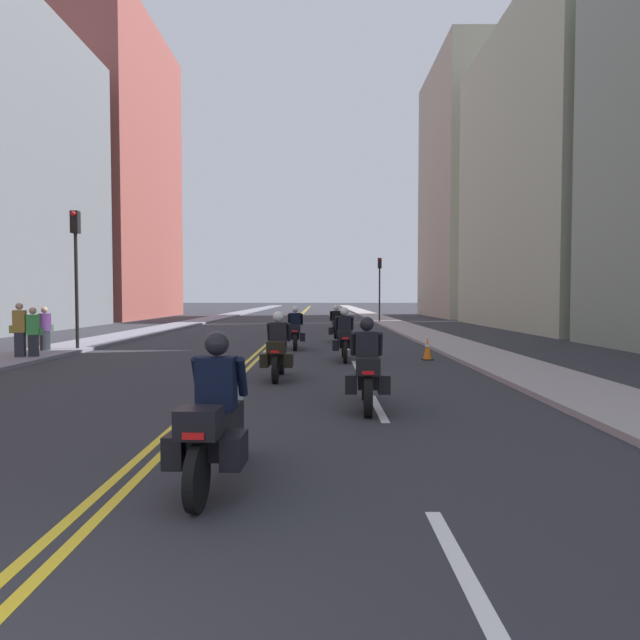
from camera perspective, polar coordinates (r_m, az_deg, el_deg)
The scene contains 21 objects.
ground_plane at distance 49.90m, azimuth -2.56°, elevation 0.13°, with size 264.00×264.00×0.00m, color #2C2C32.
sidewalk_left at distance 50.76m, azimuth -11.01°, elevation 0.19°, with size 2.28×144.00×0.12m, color gray.
sidewalk_right at distance 50.14m, azimuth 5.99°, elevation 0.19°, with size 2.28×144.00×0.12m, color #9D9394.
centreline_yellow_inner at distance 49.90m, azimuth -2.70°, elevation 0.13°, with size 0.12×132.00×0.01m, color yellow.
centreline_yellow_outer at distance 49.89m, azimuth -2.43°, elevation 0.13°, with size 0.12×132.00×0.01m, color yellow.
lane_dashes_white at distance 30.89m, azimuth 1.80°, elevation -1.27°, with size 0.14×56.40×0.01m.
building_right_1 at distance 39.13m, azimuth 23.86°, elevation 13.41°, with size 8.67×18.88×19.18m.
building_left_2 at distance 56.88m, azimuth -19.84°, elevation 14.14°, with size 6.44×19.19×27.37m.
building_right_2 at distance 58.37m, azimuth 15.64°, elevation 12.68°, with size 8.67×15.69×24.96m.
motorcycle_0 at distance 5.97m, azimuth -10.94°, elevation -10.44°, with size 0.78×2.26×1.63m.
motorcycle_1 at distance 9.85m, azimuth 4.73°, elevation -5.40°, with size 0.78×2.24×1.64m.
motorcycle_2 at distance 13.36m, azimuth -4.49°, elevation -3.30°, with size 0.77×2.16×1.64m.
motorcycle_3 at distance 17.19m, azimuth 2.41°, elevation -1.97°, with size 0.76×2.29×1.66m.
motorcycle_4 at distance 20.99m, azimuth -2.70°, elevation -1.25°, with size 0.77×2.22×1.65m.
motorcycle_5 at distance 24.58m, azimuth 1.59°, elevation -0.68°, with size 0.77×2.25×1.63m.
traffic_cone_0 at distance 17.74m, azimuth 10.91°, elevation -2.92°, with size 0.33×0.33×0.72m.
traffic_light_near at distance 21.94m, azimuth -24.04°, elevation 6.14°, with size 0.28×0.38×5.08m.
traffic_light_far at distance 42.89m, azimuth 6.04°, elevation 4.33°, with size 0.28×0.38×4.98m.
pedestrian_0 at distance 19.49m, azimuth -27.60°, elevation -1.19°, with size 0.51×0.31×1.66m.
pedestrian_1 at distance 19.61m, azimuth -28.73°, elevation -0.97°, with size 0.50×0.27×1.80m.
pedestrian_2 at distance 21.60m, azimuth -26.66°, elevation -0.88°, with size 0.40×0.49×1.64m.
Camera 1 is at (2.12, -1.81, 1.99)m, focal length 30.99 mm.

